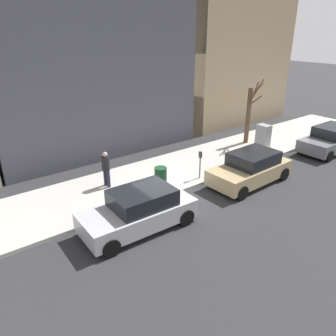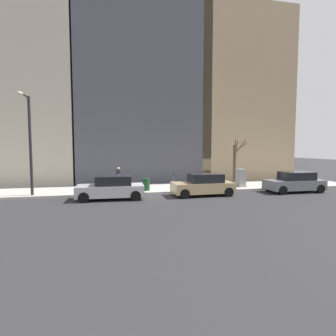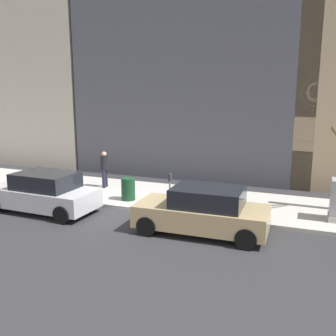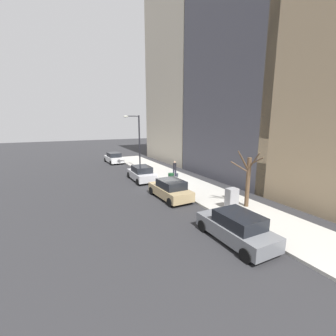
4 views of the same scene
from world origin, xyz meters
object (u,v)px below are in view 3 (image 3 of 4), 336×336
(parked_car_tan, at_px, (203,211))
(parked_car_silver, at_px, (44,193))
(pedestrian_near_meter, at_px, (104,167))
(trash_bin, at_px, (128,189))
(parking_meter, at_px, (170,187))

(parked_car_tan, relative_size, parked_car_silver, 1.00)
(parked_car_tan, relative_size, pedestrian_near_meter, 2.56)
(parked_car_tan, distance_m, trash_bin, 4.27)
(parking_meter, xyz_separation_m, pedestrian_near_meter, (1.90, 3.94, 0.11))
(parked_car_silver, relative_size, pedestrian_near_meter, 2.56)
(parked_car_silver, distance_m, parking_meter, 4.78)
(parking_meter, bearing_deg, parked_car_tan, -132.29)
(parked_car_tan, height_order, parking_meter, parked_car_tan)
(parked_car_tan, bearing_deg, pedestrian_near_meter, 56.97)
(parked_car_tan, relative_size, trash_bin, 4.72)
(parked_car_silver, bearing_deg, parked_car_tan, -88.04)
(parked_car_silver, distance_m, trash_bin, 3.26)
(pedestrian_near_meter, bearing_deg, parked_car_tan, 51.42)
(trash_bin, height_order, pedestrian_near_meter, pedestrian_near_meter)
(parked_car_silver, relative_size, trash_bin, 4.72)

